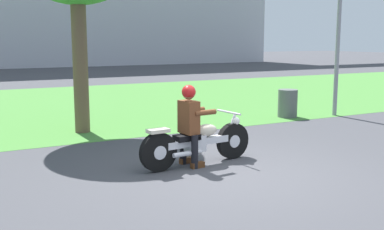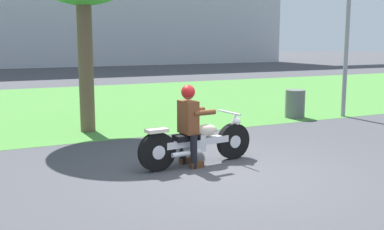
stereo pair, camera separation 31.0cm
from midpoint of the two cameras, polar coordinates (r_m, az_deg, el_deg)
ground at (r=7.71m, az=3.63°, el=-7.15°), size 120.00×120.00×0.00m
grass_verge at (r=16.28m, az=-14.01°, el=1.29°), size 60.00×12.00×0.01m
motorcycle_lead at (r=8.16m, az=-0.38°, el=-3.33°), size 2.22×0.66×0.89m
rider_lead at (r=7.99m, az=-1.40°, el=-0.50°), size 0.58×0.49×1.41m
trash_can at (r=13.39m, az=10.89°, el=1.40°), size 0.54×0.54×0.78m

